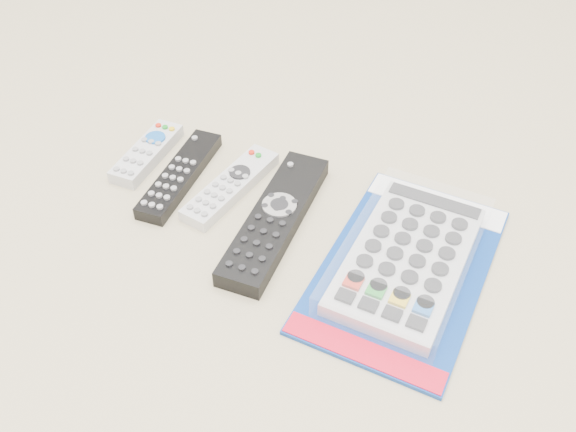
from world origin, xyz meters
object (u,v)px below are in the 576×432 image
at_px(jumbo_remote_packaged, 407,258).
at_px(remote_silver_dvd, 231,186).
at_px(remote_slim_black, 180,175).
at_px(remote_large_black, 275,219).
at_px(remote_small_grey, 147,153).

bearing_deg(jumbo_remote_packaged, remote_silver_dvd, 174.16).
xyz_separation_m(remote_slim_black, remote_silver_dvd, (0.08, 0.01, -0.00)).
height_order(remote_silver_dvd, remote_large_black, remote_large_black).
height_order(remote_slim_black, jumbo_remote_packaged, jumbo_remote_packaged).
height_order(remote_small_grey, remote_silver_dvd, remote_small_grey).
relative_size(remote_small_grey, remote_slim_black, 0.74).
height_order(remote_small_grey, jumbo_remote_packaged, jumbo_remote_packaged).
bearing_deg(jumbo_remote_packaged, remote_small_grey, 175.10).
distance_m(remote_silver_dvd, jumbo_remote_packaged, 0.27).
bearing_deg(remote_silver_dvd, remote_slim_black, -163.59).
bearing_deg(remote_silver_dvd, jumbo_remote_packaged, 0.95).
relative_size(remote_slim_black, remote_silver_dvd, 1.07).
bearing_deg(remote_slim_black, remote_silver_dvd, 3.20).
bearing_deg(remote_large_black, remote_silver_dvd, 153.81).
bearing_deg(jumbo_remote_packaged, remote_slim_black, 177.59).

